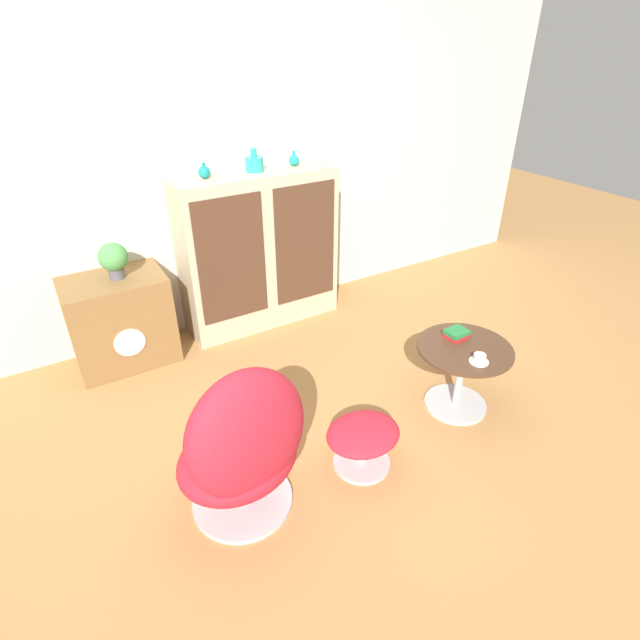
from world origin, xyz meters
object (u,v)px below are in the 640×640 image
at_px(vase_inner_left, 254,163).
at_px(book_stack, 457,334).
at_px(vase_inner_right, 294,160).
at_px(teacup, 479,359).
at_px(egg_chair, 243,448).
at_px(ottoman, 363,438).
at_px(vase_leftmost, 204,172).
at_px(sideboard, 259,251).
at_px(coffee_table, 461,369).
at_px(tv_console, 121,321).
at_px(potted_plant, 113,259).

relative_size(vase_inner_left, book_stack, 1.11).
bearing_deg(vase_inner_right, teacup, -83.76).
relative_size(vase_inner_right, book_stack, 0.75).
relative_size(egg_chair, ottoman, 2.10).
bearing_deg(vase_inner_left, vase_leftmost, -180.00).
xyz_separation_m(ottoman, vase_inner_right, (0.55, 1.70, 1.03)).
bearing_deg(vase_inner_left, egg_chair, -118.02).
xyz_separation_m(sideboard, coffee_table, (0.55, -1.60, -0.31)).
bearing_deg(vase_inner_right, tv_console, -178.65).
relative_size(vase_inner_left, vase_inner_right, 1.48).
relative_size(tv_console, book_stack, 4.63).
xyz_separation_m(vase_inner_right, book_stack, (0.27, -1.50, -0.76)).
distance_m(ottoman, teacup, 0.79).
height_order(potted_plant, book_stack, potted_plant).
xyz_separation_m(ottoman, vase_inner_left, (0.23, 1.70, 1.04)).
xyz_separation_m(vase_inner_left, teacup, (0.50, -1.75, -0.78)).
distance_m(coffee_table, vase_leftmost, 2.07).
bearing_deg(teacup, vase_inner_left, 106.00).
distance_m(sideboard, book_stack, 1.61).
bearing_deg(potted_plant, book_stack, -42.26).
relative_size(vase_leftmost, teacup, 0.95).
distance_m(vase_inner_right, potted_plant, 1.42).
height_order(sideboard, tv_console, sideboard).
xyz_separation_m(coffee_table, teacup, (-0.04, -0.15, 0.18)).
height_order(vase_inner_right, book_stack, vase_inner_right).
bearing_deg(egg_chair, coffee_table, 1.68).
distance_m(vase_inner_right, book_stack, 1.70).
relative_size(ottoman, potted_plant, 1.70).
bearing_deg(vase_inner_left, vase_inner_right, -0.00).
height_order(tv_console, egg_chair, egg_chair).
xyz_separation_m(vase_leftmost, vase_inner_right, (0.67, -0.00, -0.00)).
bearing_deg(coffee_table, egg_chair, -178.32).
xyz_separation_m(coffee_table, potted_plant, (-1.58, 1.57, 0.49)).
xyz_separation_m(coffee_table, vase_leftmost, (-0.91, 1.60, 0.94)).
xyz_separation_m(egg_chair, vase_inner_left, (0.88, 1.65, 0.82)).
bearing_deg(egg_chair, ottoman, -4.45).
bearing_deg(potted_plant, egg_chair, -84.39).
xyz_separation_m(tv_console, ottoman, (0.84, -1.66, -0.13)).
bearing_deg(vase_leftmost, potted_plant, -177.26).
height_order(sideboard, potted_plant, sideboard).
bearing_deg(vase_leftmost, vase_inner_right, -0.00).
distance_m(sideboard, vase_inner_left, 0.64).
relative_size(egg_chair, potted_plant, 3.57).
bearing_deg(vase_inner_right, sideboard, -179.31).
xyz_separation_m(coffee_table, vase_inner_left, (-0.55, 1.60, 0.95)).
bearing_deg(vase_inner_right, potted_plant, -178.63).
xyz_separation_m(sideboard, vase_inner_right, (0.32, 0.00, 0.63)).
distance_m(sideboard, vase_inner_right, 0.70).
distance_m(coffee_table, vase_inner_right, 1.87).
bearing_deg(ottoman, vase_inner_right, 72.16).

